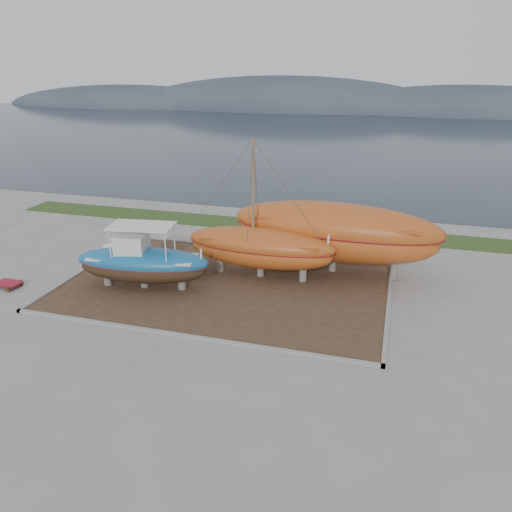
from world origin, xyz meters
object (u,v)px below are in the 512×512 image
(white_dinghy, at_px, (132,256))
(orange_sailboat, at_px, (261,211))
(blue_caique, at_px, (142,257))
(orange_bare_hull, at_px, (334,239))
(red_trailer, at_px, (8,285))

(white_dinghy, distance_m, orange_sailboat, 8.84)
(blue_caique, distance_m, orange_bare_hull, 11.26)
(red_trailer, bearing_deg, blue_caique, 20.85)
(white_dinghy, distance_m, red_trailer, 7.14)
(orange_sailboat, bearing_deg, orange_bare_hull, 27.47)
(red_trailer, bearing_deg, orange_bare_hull, 28.21)
(orange_bare_hull, bearing_deg, blue_caique, -147.78)
(orange_bare_hull, bearing_deg, red_trailer, -152.87)
(blue_caique, relative_size, orange_bare_hull, 0.60)
(orange_sailboat, xyz_separation_m, orange_bare_hull, (4.02, 1.96, -1.96))
(blue_caique, distance_m, white_dinghy, 3.68)
(white_dinghy, height_order, orange_bare_hull, orange_bare_hull)
(blue_caique, height_order, orange_bare_hull, orange_bare_hull)
(orange_bare_hull, height_order, red_trailer, orange_bare_hull)
(orange_sailboat, height_order, red_trailer, orange_sailboat)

